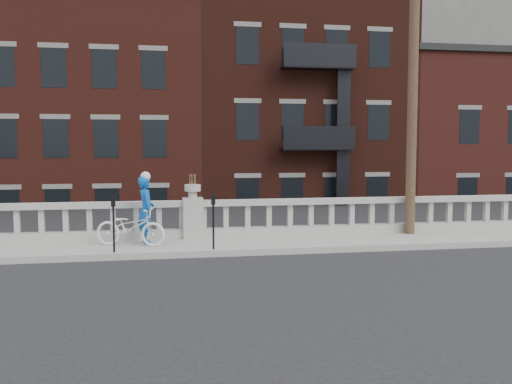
% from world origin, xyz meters
% --- Properties ---
extents(ground, '(120.00, 120.00, 0.00)m').
position_xyz_m(ground, '(0.00, 0.00, 0.00)').
color(ground, black).
rests_on(ground, ground).
extents(sidewalk, '(32.00, 2.20, 0.15)m').
position_xyz_m(sidewalk, '(0.00, 3.00, 0.07)').
color(sidewalk, gray).
rests_on(sidewalk, ground).
extents(balustrade, '(28.00, 0.34, 1.03)m').
position_xyz_m(balustrade, '(0.00, 3.95, 0.64)').
color(balustrade, gray).
rests_on(balustrade, sidewalk).
extents(planter_pedestal, '(0.55, 0.55, 1.76)m').
position_xyz_m(planter_pedestal, '(0.00, 3.95, 0.83)').
color(planter_pedestal, gray).
rests_on(planter_pedestal, sidewalk).
extents(lower_level, '(80.00, 44.00, 20.80)m').
position_xyz_m(lower_level, '(0.56, 23.04, 2.63)').
color(lower_level, '#605E59').
rests_on(lower_level, ground).
extents(utility_pole, '(1.60, 0.28, 10.00)m').
position_xyz_m(utility_pole, '(6.20, 3.60, 5.24)').
color(utility_pole, '#422D1E').
rests_on(utility_pole, sidewalk).
extents(parking_meter_c, '(0.10, 0.09, 1.36)m').
position_xyz_m(parking_meter_c, '(-1.99, 2.15, 1.00)').
color(parking_meter_c, black).
rests_on(parking_meter_c, sidewalk).
extents(parking_meter_d, '(0.10, 0.09, 1.36)m').
position_xyz_m(parking_meter_d, '(0.38, 2.15, 1.00)').
color(parking_meter_d, black).
rests_on(parking_meter_d, sidewalk).
extents(bicycle, '(1.93, 1.22, 0.96)m').
position_xyz_m(bicycle, '(-1.64, 2.98, 0.63)').
color(bicycle, white).
rests_on(bicycle, sidewalk).
extents(cyclist, '(0.53, 0.71, 1.76)m').
position_xyz_m(cyclist, '(-1.25, 3.29, 1.03)').
color(cyclist, '#0C53B5').
rests_on(cyclist, sidewalk).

